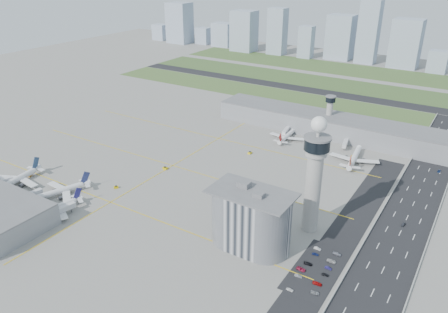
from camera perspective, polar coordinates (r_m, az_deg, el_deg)
The scene contains 59 objects.
ground at distance 268.54m, azimuth -4.02°, elevation -5.55°, with size 1000.00×1000.00×0.00m, color gray.
grass_strip_0 at distance 460.58m, azimuth 10.70°, elevation 7.23°, with size 480.00×50.00×0.08m, color #4B6D33.
grass_strip_1 at distance 528.51m, azimuth 13.86°, elevation 9.19°, with size 480.00×60.00×0.08m, color #3F5C2B.
grass_strip_2 at distance 602.81m, azimuth 16.46°, elevation 10.77°, with size 480.00×70.00×0.08m, color #3F5729.
runway at distance 493.83m, azimuth 12.36°, elevation 8.27°, with size 480.00×22.00×0.10m, color black.
highway at distance 230.64m, azimuth 20.41°, elevation -12.94°, with size 28.00×500.00×0.10m, color black.
barrier_left at distance 232.24m, azimuth 17.04°, elevation -11.94°, with size 0.60×500.00×1.20m, color #9E9E99.
barrier_right at distance 229.24m, azimuth 23.89°, elevation -13.70°, with size 0.60×500.00×1.20m, color #9E9E99.
landside_road at distance 226.82m, azimuth 13.57°, elevation -12.63°, with size 18.00×260.00×0.08m, color black.
parking_lot at distance 218.14m, azimuth 11.95°, elevation -14.17°, with size 20.00×44.00×0.10m, color black.
taxiway_line_h_0 at distance 273.25m, azimuth -14.61°, elevation -5.80°, with size 260.00×0.60×0.01m, color yellow.
taxiway_line_h_1 at distance 311.31m, azimuth -6.73°, elevation -1.18°, with size 260.00×0.60×0.01m, color yellow.
taxiway_line_h_2 at distance 355.47m, azimuth -0.70°, elevation 2.38°, with size 260.00×0.60×0.01m, color yellow.
taxiway_line_v at distance 311.31m, azimuth -6.73°, elevation -1.18°, with size 0.60×260.00×0.01m, color yellow.
control_tower at distance 227.98m, azimuth 11.74°, elevation -1.87°, with size 14.00×14.00×64.50m.
secondary_tower at distance 371.51m, azimuth 13.60°, elevation 5.77°, with size 8.60×8.60×31.90m.
admin_building at distance 220.73m, azimuth 3.52°, elevation -8.20°, with size 42.00×24.00×33.50m.
terminal_pier at distance 370.46m, azimuth 14.78°, elevation 3.79°, with size 210.00×32.00×15.80m.
airplane_near_a at distance 311.86m, azimuth -25.65°, elevation -2.39°, with size 41.52×35.29×11.63m, color white, non-canonical shape.
airplane_near_b at distance 287.35m, azimuth -20.80°, elevation -3.85°, with size 39.28×33.38×11.00m, color white, non-canonical shape.
airplane_near_c at distance 270.46m, azimuth -21.42°, elevation -5.94°, with size 35.27×29.98×9.88m, color white, non-canonical shape.
airplane_far_a at distance 356.39m, azimuth 8.29°, elevation 3.01°, with size 34.78×29.56×9.74m, color white, non-canonical shape.
airplane_far_b at distance 326.93m, azimuth 16.73°, elevation 0.31°, with size 41.56×35.32×11.64m, color white, non-canonical shape.
jet_bridge_near_1 at distance 287.29m, azimuth -25.13°, elevation -5.26°, with size 14.00×3.00×5.70m, color silver, non-canonical shape.
jet_bridge_near_2 at distance 264.72m, azimuth -21.48°, elevation -7.17°, with size 14.00×3.00×5.70m, color silver, non-canonical shape.
jet_bridge_far_0 at distance 370.35m, azimuth 8.34°, elevation 3.52°, with size 14.00×3.00×5.70m, color silver, non-canonical shape.
jet_bridge_far_1 at distance 354.81m, azimuth 15.68°, elevation 1.87°, with size 14.00×3.00×5.70m, color silver, non-canonical shape.
tug_0 at distance 322.10m, azimuth -24.10°, elevation -2.24°, with size 1.98×2.88×1.68m, color orange, non-canonical shape.
tug_1 at distance 277.03m, azimuth -20.18°, elevation -5.95°, with size 2.01×2.92×1.70m, color yellow, non-canonical shape.
tug_2 at distance 287.91m, azimuth -13.92°, elevation -3.88°, with size 1.92×2.79×1.62m, color #CDAC00, non-canonical shape.
tug_3 at distance 306.33m, azimuth -7.70°, elevation -1.49°, with size 2.27×3.30×1.92m, color #DEBB05, non-canonical shape.
tug_4 at distance 327.89m, azimuth 3.40°, elevation 0.51°, with size 2.14×3.11×1.81m, color yellow, non-canonical shape.
tug_5 at distance 335.64m, azimuth 16.66°, elevation 0.07°, with size 2.37×3.45×2.01m, color #ECCA00, non-canonical shape.
car_lot_0 at distance 204.25m, azimuth 8.60°, elevation -16.81°, with size 1.34×3.34×1.14m, color white.
car_lot_1 at distance 211.89m, azimuth 9.68°, elevation -15.10°, with size 1.25×3.58×1.18m, color gray.
car_lot_2 at distance 215.74m, azimuth 10.03°, elevation -14.28°, with size 2.09×4.54×1.26m, color #A61D3F.
car_lot_3 at distance 219.62m, azimuth 10.93°, elevation -13.57°, with size 1.69×4.15×1.20m, color black.
car_lot_4 at distance 226.37m, azimuth 11.85°, elevation -12.36°, with size 1.34×3.33×1.13m, color navy.
car_lot_5 at distance 230.25m, azimuth 12.10°, elevation -11.66°, with size 1.25×3.59×1.18m, color white.
car_lot_6 at distance 204.66m, azimuth 11.79°, elevation -17.02°, with size 1.79×3.89×1.08m, color gray.
car_lot_7 at distance 209.32m, azimuth 12.09°, elevation -15.91°, with size 1.75×4.31×1.25m, color #AB0B0B.
car_lot_8 at distance 214.97m, azimuth 13.07°, elevation -14.79°, with size 1.35×3.36×1.14m, color black.
car_lot_9 at distance 219.07m, azimuth 13.46°, elevation -13.98°, with size 1.16×3.34×1.10m, color navy.
car_lot_10 at distance 223.50m, azimuth 13.85°, elevation -13.12°, with size 2.04×4.42×1.23m, color silver.
car_lot_11 at distance 228.87m, azimuth 14.56°, elevation -12.20°, with size 1.70×4.19×1.21m, color slate.
car_hw_1 at distance 262.37m, azimuth 22.38°, elevation -8.21°, with size 1.31×3.76×1.24m, color black.
car_hw_2 at distance 334.59m, azimuth 26.28°, elevation -1.73°, with size 1.84×3.99×1.11m, color navy.
car_hw_4 at distance 390.07m, azimuth 25.56°, elevation 2.03°, with size 1.42×3.52×1.20m, color gray.
skyline_bldg_0 at distance 806.94m, azimuth -8.29°, elevation 15.78°, with size 24.05×19.24×26.50m, color #9EADC1.
skyline_bldg_1 at distance 771.89m, azimuth -5.82°, elevation 16.97°, with size 37.63×30.10×65.60m, color #9EADC1.
skyline_bldg_2 at distance 761.19m, azimuth -2.69°, elevation 15.48°, with size 22.81×18.25×26.79m, color #9EADC1.
skyline_bldg_3 at distance 740.15m, azimuth -0.09°, elevation 15.64°, with size 32.30×25.84×36.93m, color #9EADC1.
skyline_bldg_4 at distance 700.10m, azimuth 2.63°, elevation 16.06°, with size 35.81×28.65×60.36m, color #9EADC1.
skyline_bldg_5 at distance 678.52m, azimuth 6.97°, elevation 15.92°, with size 25.49×20.39×66.89m, color #9EADC1.
skyline_bldg_6 at distance 659.80m, azimuth 10.67°, elevation 14.48°, with size 20.04×16.03×45.20m, color #9EADC1.
skyline_bldg_7 at distance 661.65m, azimuth 14.95°, elevation 14.83°, with size 35.76×28.61×61.22m, color #9EADC1.
skyline_bldg_8 at distance 643.93m, azimuth 18.38°, elevation 15.18°, with size 26.33×21.06×83.39m, color #9EADC1.
skyline_bldg_9 at distance 635.88m, azimuth 22.66°, elevation 13.46°, with size 36.96×29.57×62.11m, color #9EADC1.
skyline_bldg_10 at distance 624.54m, azimuth 26.13°, elevation 11.06°, with size 23.01×18.41×27.75m, color #9EADC1.
Camera 1 is at (139.71, -185.38, 135.02)m, focal length 35.00 mm.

